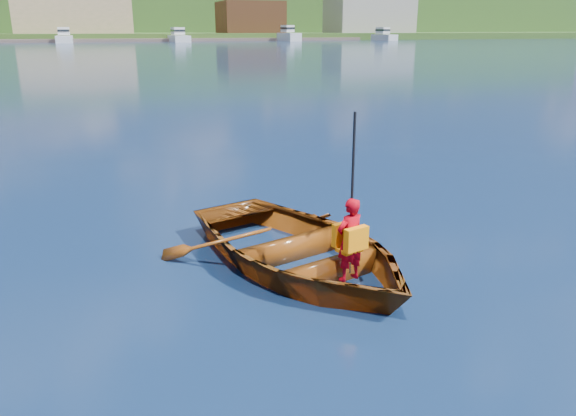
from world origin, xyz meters
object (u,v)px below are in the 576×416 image
at_px(child_paddler, 350,239).
at_px(dock, 74,41).
at_px(rowboat, 298,248).
at_px(marina_yachts, 118,37).

distance_m(child_paddler, dock, 149.51).
height_order(rowboat, dock, dock).
relative_size(child_paddler, dock, 0.01).
xyz_separation_m(rowboat, dock, (-4.87, 148.59, 0.12)).
bearing_deg(dock, marina_yachts, -23.88).
bearing_deg(rowboat, marina_yachts, 87.76).
height_order(rowboat, child_paddler, child_paddler).
height_order(rowboat, marina_yachts, marina_yachts).
relative_size(rowboat, child_paddler, 2.27).
bearing_deg(rowboat, child_paddler, -63.99).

